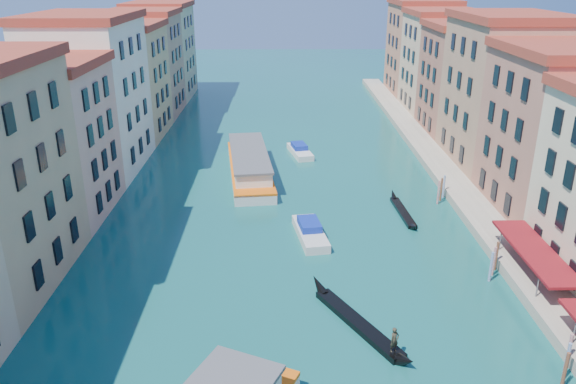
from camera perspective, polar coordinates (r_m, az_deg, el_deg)
name	(u,v)px	position (r m, az deg, el deg)	size (l,w,h in m)	color
left_bank_palazzos	(76,110)	(75.92, -20.77, 7.76)	(12.80, 128.40, 21.00)	beige
right_bank_palazzos	(519,108)	(77.72, 22.38, 7.86)	(12.80, 128.40, 21.00)	#A9493A
quay	(448,177)	(77.52, 15.97, 1.48)	(4.00, 140.00, 1.00)	gray
mooring_poles_right	(548,338)	(45.89, 24.91, -13.29)	(1.44, 54.24, 3.20)	brown
vaporetto_far	(249,164)	(76.65, -3.95, 2.86)	(7.79, 22.92, 3.34)	silver
gondola_fore	(358,321)	(45.39, 7.11, -12.88)	(7.45, 12.37, 2.71)	black
gondola_far	(402,211)	(65.87, 11.55, -1.87)	(1.52, 10.85, 1.54)	black
motorboat_mid	(310,231)	(58.79, 2.26, -4.02)	(3.72, 8.27, 1.65)	silver
motorboat_far	(300,150)	(85.41, 1.21, 4.24)	(3.99, 7.88, 1.56)	silver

